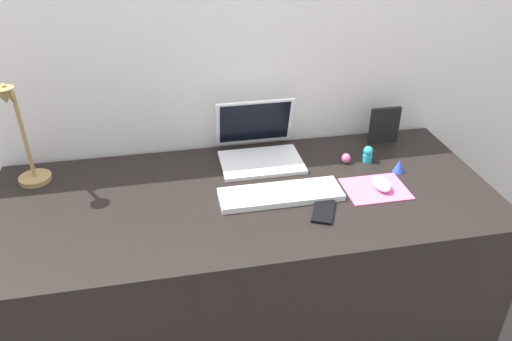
{
  "coord_description": "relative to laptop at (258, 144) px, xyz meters",
  "views": [
    {
      "loc": [
        -0.23,
        -1.37,
        1.66
      ],
      "look_at": [
        0.04,
        0.0,
        0.83
      ],
      "focal_mm": 34.69,
      "sensor_mm": 36.0,
      "label": 1
    }
  ],
  "objects": [
    {
      "name": "toy_figurine_blue",
      "position": [
        0.48,
        -0.21,
        -0.03
      ],
      "size": [
        0.04,
        0.04,
        0.05
      ],
      "primitive_type": "cone",
      "color": "blue",
      "rests_on": "desk"
    },
    {
      "name": "toy_figurine_cyan",
      "position": [
        0.39,
        -0.12,
        -0.02
      ],
      "size": [
        0.03,
        0.03,
        0.06
      ],
      "color": "#28B7CC",
      "rests_on": "desk"
    },
    {
      "name": "mousepad",
      "position": [
        0.35,
        -0.3,
        -0.05
      ],
      "size": [
        0.21,
        0.17,
        0.0
      ],
      "primitive_type": "cube",
      "color": "pink",
      "rests_on": "desk"
    },
    {
      "name": "desk",
      "position": [
        -0.1,
        -0.25,
        -0.42
      ],
      "size": [
        1.69,
        0.71,
        0.74
      ],
      "primitive_type": "cube",
      "color": "black",
      "rests_on": "ground_plane"
    },
    {
      "name": "mouse",
      "position": [
        0.37,
        -0.31,
        -0.03
      ],
      "size": [
        0.06,
        0.1,
        0.03
      ],
      "primitive_type": "ellipsoid",
      "color": "white",
      "rests_on": "mousepad"
    },
    {
      "name": "picture_frame",
      "position": [
        0.51,
        0.02,
        0.02
      ],
      "size": [
        0.12,
        0.02,
        0.15
      ],
      "primitive_type": "cube",
      "color": "black",
      "rests_on": "desk"
    },
    {
      "name": "cell_phone",
      "position": [
        0.13,
        -0.4,
        -0.05
      ],
      "size": [
        0.11,
        0.14,
        0.01
      ],
      "primitive_type": "cube",
      "rotation": [
        0.0,
        0.0,
        -0.42
      ],
      "color": "black",
      "rests_on": "desk"
    },
    {
      "name": "back_wall",
      "position": [
        -0.1,
        0.15,
        -0.03
      ],
      "size": [
        2.89,
        0.05,
        1.53
      ],
      "primitive_type": "cube",
      "color": "silver",
      "rests_on": "ground_plane"
    },
    {
      "name": "laptop",
      "position": [
        0.0,
        0.0,
        0.0
      ],
      "size": [
        0.3,
        0.27,
        0.21
      ],
      "color": "white",
      "rests_on": "desk"
    },
    {
      "name": "desk_lamp",
      "position": [
        -0.8,
        -0.05,
        0.13
      ],
      "size": [
        0.11,
        0.16,
        0.39
      ],
      "color": "#A5844C",
      "rests_on": "desk"
    },
    {
      "name": "toy_figurine_pink",
      "position": [
        0.31,
        -0.11,
        -0.03
      ],
      "size": [
        0.03,
        0.03,
        0.04
      ],
      "primitive_type": "ellipsoid",
      "color": "pink",
      "rests_on": "desk"
    },
    {
      "name": "keyboard",
      "position": [
        0.02,
        -0.29,
        -0.04
      ],
      "size": [
        0.41,
        0.13,
        0.02
      ],
      "primitive_type": "cube",
      "color": "white",
      "rests_on": "desk"
    }
  ]
}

